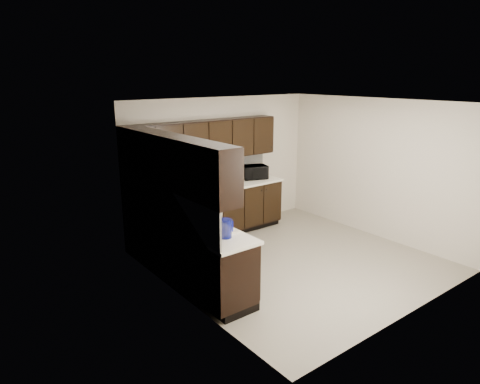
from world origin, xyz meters
The scene contains 20 objects.
floor centered at (0.00, 0.00, 0.00)m, with size 4.00×4.00×0.00m, color gray.
ceiling centered at (0.00, 0.00, 2.50)m, with size 4.00×4.00×0.00m, color white.
wall_back centered at (0.00, 2.00, 1.25)m, with size 4.00×0.02×2.50m, color beige.
wall_left centered at (-2.00, 0.00, 1.25)m, with size 0.02×4.00×2.50m, color beige.
wall_right centered at (2.00, 0.00, 1.25)m, with size 0.02×4.00×2.50m, color beige.
wall_front centered at (0.00, -2.00, 1.25)m, with size 4.00×0.02×2.50m, color beige.
lower_cabinets centered at (-1.01, 1.11, 0.41)m, with size 3.00×2.80×0.90m.
countertop centered at (-1.01, 1.11, 0.92)m, with size 3.03×2.83×0.04m.
backsplash centered at (-1.22, 1.32, 1.18)m, with size 3.00×2.80×0.48m.
upper_cabinets centered at (-1.10, 1.20, 1.77)m, with size 3.00×2.80×0.70m.
dishwasher centered at (-0.70, 1.41, 0.55)m, with size 0.58×0.04×0.78m.
sink centered at (-1.68, -0.01, 0.88)m, with size 0.54×0.82×0.42m.
microwave centered at (0.58, 1.73, 1.07)m, with size 0.47×0.32×0.26m, color black.
soap_bottle_a centered at (-1.48, 0.47, 1.03)m, with size 0.08×0.08×0.17m, color gray.
soap_bottle_b centered at (-1.83, 1.15, 1.08)m, with size 0.10×0.10×0.27m, color gray.
toaster_oven centered at (-1.72, 1.76, 1.06)m, with size 0.37×0.28×0.24m, color silver.
storage_bin centered at (-1.62, 1.35, 1.03)m, with size 0.47×0.35×0.18m, color white.
blue_pitcher centered at (-1.66, -0.44, 1.06)m, with size 0.16×0.16×0.24m, color navy.
teal_tumbler centered at (-1.52, 1.35, 1.04)m, with size 0.09×0.09×0.19m, color #0B697C.
paper_towel_roll centered at (-1.63, 1.35, 1.10)m, with size 0.14×0.14×0.31m, color white.
Camera 1 is at (-4.55, -4.47, 2.90)m, focal length 32.00 mm.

